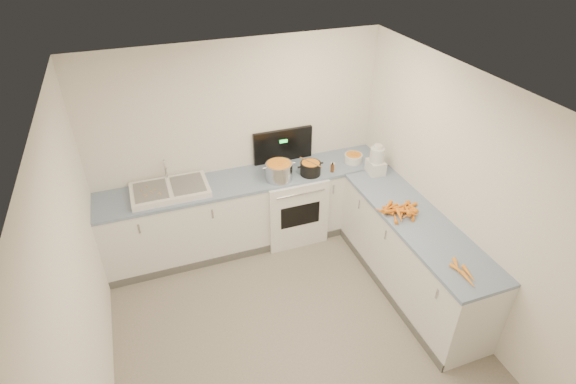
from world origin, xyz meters
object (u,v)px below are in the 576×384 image
object	(u,v)px
sink	(170,190)
mixing_bowl	(353,158)
spice_jar	(333,167)
stove	(291,202)
food_processor	(376,161)
steel_pot	(279,172)
extract_bottle	(332,168)
black_pot	(310,169)

from	to	relation	value
sink	mixing_bowl	world-z (taller)	sink
sink	spice_jar	xyz separation A→B (m)	(1.93, -0.18, 0.01)
stove	spice_jar	xyz separation A→B (m)	(0.48, -0.17, 0.51)
food_processor	stove	bearing A→B (deg)	157.84
steel_pot	sink	bearing A→B (deg)	173.47
stove	spice_jar	world-z (taller)	stove
sink	extract_bottle	xyz separation A→B (m)	(1.92, -0.20, 0.01)
mixing_bowl	extract_bottle	xyz separation A→B (m)	(-0.35, -0.13, 0.00)
food_processor	mixing_bowl	bearing A→B (deg)	111.17
black_pot	stove	bearing A→B (deg)	142.76
steel_pot	mixing_bowl	world-z (taller)	steel_pot
stove	spice_jar	distance (m)	0.72
sink	black_pot	size ratio (longest dim) A/B	3.49
steel_pot	black_pot	world-z (taller)	steel_pot
food_processor	black_pot	bearing A→B (deg)	162.50
stove	steel_pot	size ratio (longest dim) A/B	4.28
spice_jar	food_processor	distance (m)	0.53
black_pot	extract_bottle	distance (m)	0.27
steel_pot	food_processor	size ratio (longest dim) A/B	0.85
food_processor	extract_bottle	bearing A→B (deg)	157.67
mixing_bowl	spice_jar	size ratio (longest dim) A/B	2.42
sink	black_pot	world-z (taller)	sink
extract_bottle	stove	bearing A→B (deg)	158.02
stove	black_pot	world-z (taller)	stove
mixing_bowl	spice_jar	bearing A→B (deg)	-161.32
steel_pot	spice_jar	world-z (taller)	steel_pot
sink	food_processor	world-z (taller)	food_processor
stove	steel_pot	bearing A→B (deg)	-146.92
steel_pot	spice_jar	size ratio (longest dim) A/B	3.40
spice_jar	extract_bottle	bearing A→B (deg)	-123.92
extract_bottle	spice_jar	size ratio (longest dim) A/B	1.12
black_pot	food_processor	size ratio (longest dim) A/B	0.66
sink	steel_pot	bearing A→B (deg)	-6.53
black_pot	food_processor	xyz separation A→B (m)	(0.75, -0.24, 0.09)
stove	black_pot	distance (m)	0.59
extract_bottle	black_pot	bearing A→B (deg)	171.71
extract_bottle	spice_jar	xyz separation A→B (m)	(0.01, 0.02, -0.01)
sink	extract_bottle	world-z (taller)	sink
extract_bottle	food_processor	xyz separation A→B (m)	(0.48, -0.20, 0.11)
black_pot	extract_bottle	bearing A→B (deg)	-8.29
steel_pot	spice_jar	xyz separation A→B (m)	(0.68, -0.04, -0.05)
mixing_bowl	sink	bearing A→B (deg)	178.23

